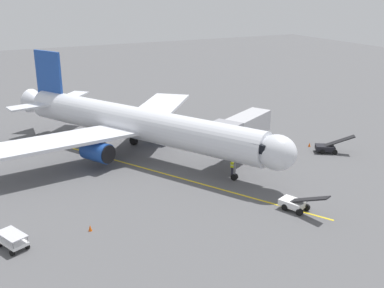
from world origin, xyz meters
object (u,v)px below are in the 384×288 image
object	(u,v)px
baggage_cart_portside	(13,240)
safety_cone_nose_left	(309,145)
belt_loader_starboard_side	(295,203)
belt_loader_near_nose	(327,147)
belt_loader_rear_apron	(144,116)
safety_cone_nose_right	(90,228)
ground_crew_marshaller	(232,167)
airplane	(135,123)
jet_bridge	(239,130)

from	to	relation	value
baggage_cart_portside	safety_cone_nose_left	xyz separation A→B (m)	(-37.15, -8.49, -0.38)
baggage_cart_portside	belt_loader_starboard_side	bearing A→B (deg)	168.56
belt_loader_near_nose	belt_loader_rear_apron	xyz separation A→B (m)	(15.04, -23.79, 0.00)
safety_cone_nose_left	safety_cone_nose_right	size ratio (longest dim) A/B	1.00
baggage_cart_portside	belt_loader_starboard_side	world-z (taller)	belt_loader_starboard_side
belt_loader_starboard_side	safety_cone_nose_right	world-z (taller)	belt_loader_starboard_side
belt_loader_starboard_side	safety_cone_nose_right	distance (m)	18.58
ground_crew_marshaller	safety_cone_nose_right	distance (m)	17.90
airplane	belt_loader_starboard_side	xyz separation A→B (m)	(-7.93, 20.60, -3.29)
safety_cone_nose_right	airplane	bearing A→B (deg)	-122.33
airplane	safety_cone_nose_right	distance (m)	19.10
ground_crew_marshaller	baggage_cart_portside	bearing A→B (deg)	11.96
ground_crew_marshaller	belt_loader_near_nose	xyz separation A→B (m)	(-14.32, -0.85, -0.17)
belt_loader_rear_apron	safety_cone_nose_left	xyz separation A→B (m)	(-14.55, 21.09, -0.44)
belt_loader_near_nose	safety_cone_nose_right	bearing A→B (deg)	10.62
belt_loader_near_nose	belt_loader_rear_apron	distance (m)	28.14
jet_bridge	ground_crew_marshaller	distance (m)	5.40
belt_loader_near_nose	baggage_cart_portside	bearing A→B (deg)	8.75
baggage_cart_portside	belt_loader_rear_apron	world-z (taller)	belt_loader_rear_apron
ground_crew_marshaller	baggage_cart_portside	world-z (taller)	ground_crew_marshaller
airplane	safety_cone_nose_right	xyz separation A→B (m)	(10.02, 15.83, -3.73)
airplane	belt_loader_starboard_side	distance (m)	22.32
airplane	ground_crew_marshaller	bearing A→B (deg)	123.55
jet_bridge	belt_loader_starboard_side	xyz separation A→B (m)	(2.20, 13.29, -3.05)
airplane	jet_bridge	xyz separation A→B (m)	(-10.13, 7.31, -0.24)
belt_loader_near_nose	belt_loader_rear_apron	size ratio (longest dim) A/B	0.95
belt_loader_starboard_side	jet_bridge	bearing A→B (deg)	-99.39
ground_crew_marshaller	baggage_cart_portside	distance (m)	23.84
safety_cone_nose_right	ground_crew_marshaller	bearing A→B (deg)	-163.60
belt_loader_near_nose	belt_loader_rear_apron	bearing A→B (deg)	-57.70
safety_cone_nose_right	belt_loader_near_nose	bearing A→B (deg)	-169.38
baggage_cart_portside	safety_cone_nose_left	bearing A→B (deg)	-167.13
airplane	belt_loader_near_nose	bearing A→B (deg)	155.18
belt_loader_rear_apron	jet_bridge	bearing A→B (deg)	99.92
airplane	safety_cone_nose_right	world-z (taller)	airplane
jet_bridge	belt_loader_near_nose	distance (m)	12.03
jet_bridge	belt_loader_starboard_side	distance (m)	13.81
safety_cone_nose_left	belt_loader_starboard_side	bearing A→B (deg)	45.70
jet_bridge	belt_loader_rear_apron	distance (m)	21.71
belt_loader_starboard_side	ground_crew_marshaller	bearing A→B (deg)	-85.42
airplane	belt_loader_near_nose	xyz separation A→B (m)	(-21.47, 9.93, -3.29)
jet_bridge	airplane	bearing A→B (deg)	-35.81
baggage_cart_portside	safety_cone_nose_right	bearing A→B (deg)	178.96
airplane	safety_cone_nose_left	bearing A→B (deg)	160.98
safety_cone_nose_left	belt_loader_rear_apron	bearing A→B (deg)	-55.40
jet_bridge	ground_crew_marshaller	size ratio (longest dim) A/B	6.37
ground_crew_marshaller	belt_loader_near_nose	distance (m)	14.35
belt_loader_starboard_side	belt_loader_rear_apron	bearing A→B (deg)	-87.50
belt_loader_rear_apron	safety_cone_nose_left	world-z (taller)	belt_loader_rear_apron
airplane	baggage_cart_portside	world-z (taller)	airplane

